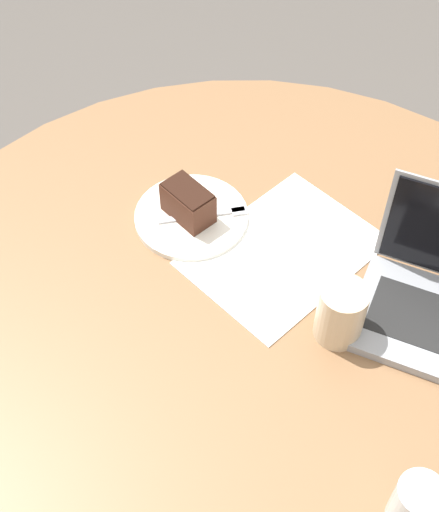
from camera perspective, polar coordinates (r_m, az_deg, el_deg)
The scene contains 8 objects.
ground_plane at distance 1.89m, azimuth 1.74°, elevation -18.00°, with size 12.00×12.00×0.00m, color #4C4742.
dining_table at distance 1.32m, azimuth 2.39°, elevation -8.21°, with size 1.38×1.38×0.73m.
paper_document at distance 1.34m, azimuth 5.09°, elevation 0.33°, with size 0.37×0.29×0.00m.
plate at distance 1.39m, azimuth -2.26°, elevation 3.17°, with size 0.22×0.22×0.01m.
cake_slice at distance 1.35m, azimuth -2.54°, elevation 4.28°, with size 0.07×0.11×0.07m.
fork at distance 1.38m, azimuth -0.64°, elevation 3.40°, with size 0.14×0.13×0.00m.
coffee_glass at distance 1.20m, azimuth 9.68°, elevation -4.51°, with size 0.08×0.08×0.11m.
water_glass at distance 1.08m, azimuth 15.41°, elevation -18.62°, with size 0.07×0.07×0.10m.
Camera 1 is at (-0.56, -0.39, 1.76)m, focal length 50.00 mm.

